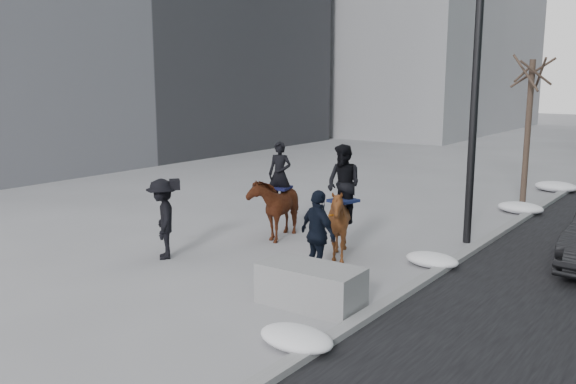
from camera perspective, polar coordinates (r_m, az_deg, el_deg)
The scene contains 10 objects.
ground at distance 12.40m, azimuth -3.34°, elevation -7.66°, with size 120.00×120.00×0.00m, color gray.
curb at distance 19.92m, azimuth 22.61°, elevation -1.23°, with size 0.25×90.00×0.12m, color gray.
planter at distance 10.66m, azimuth 2.14°, elevation -8.75°, with size 1.79×0.90×0.72m, color gray.
tree_near at distance 19.90m, azimuth 21.55°, elevation 5.81°, with size 1.20×1.20×4.90m, color #362820, non-canonical shape.
mounted_left at distance 15.00m, azimuth -1.06°, elevation -0.93°, with size 1.26×1.97×2.35m.
mounted_right at distance 13.12m, azimuth 4.91°, elevation -2.10°, with size 1.63×1.75×2.50m.
feeder at distance 11.97m, azimuth 2.84°, elevation -3.96°, with size 1.11×1.02×1.75m.
camera_crew at distance 13.49m, azimuth -11.66°, elevation -2.45°, with size 1.28×1.23×1.75m.
lamppost at distance 14.81m, azimuth 17.43°, elevation 14.47°, with size 0.25×0.80×9.09m.
snow_piles at distance 16.98m, azimuth 19.00°, elevation -2.60°, with size 1.41×16.12×0.36m.
Camera 1 is at (7.58, -9.00, 3.92)m, focal length 38.00 mm.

